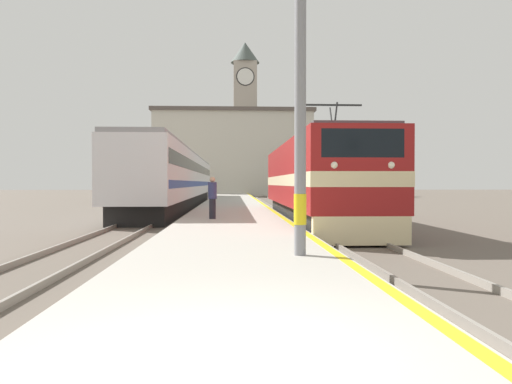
{
  "coord_description": "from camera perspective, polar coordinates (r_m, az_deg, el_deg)",
  "views": [
    {
      "loc": [
        -0.07,
        -4.12,
        1.82
      ],
      "look_at": [
        1.5,
        28.59,
        1.23
      ],
      "focal_mm": 35.0,
      "sensor_mm": 36.0,
      "label": 1
    }
  ],
  "objects": [
    {
      "name": "ground_plane",
      "position": [
        34.17,
        -2.63,
        -2.03
      ],
      "size": [
        200.0,
        200.0,
        0.0
      ],
      "primitive_type": "plane",
      "color": "#60564C"
    },
    {
      "name": "locomotive_train",
      "position": [
        21.91,
        6.73,
        1.15
      ],
      "size": [
        2.92,
        16.21,
        4.63
      ],
      "color": "black",
      "rests_on": "ground"
    },
    {
      "name": "rail_track_far",
      "position": [
        29.44,
        -10.5,
        -2.47
      ],
      "size": [
        2.84,
        140.0,
        0.16
      ],
      "color": "#60564C",
      "rests_on": "ground"
    },
    {
      "name": "station_building",
      "position": [
        72.6,
        -2.62,
        4.42
      ],
      "size": [
        22.68,
        9.81,
        12.19
      ],
      "color": "beige",
      "rests_on": "ground"
    },
    {
      "name": "passenger_train",
      "position": [
        38.35,
        -8.7,
        1.52
      ],
      "size": [
        2.92,
        37.13,
        4.01
      ],
      "color": "black",
      "rests_on": "ground"
    },
    {
      "name": "rail_track_near",
      "position": [
        29.4,
        4.31,
        -2.47
      ],
      "size": [
        2.83,
        140.0,
        0.16
      ],
      "color": "#60564C",
      "rests_on": "ground"
    },
    {
      "name": "catenary_mast",
      "position": [
        10.05,
        5.78,
        14.23
      ],
      "size": [
        2.58,
        0.25,
        7.33
      ],
      "color": "gray",
      "rests_on": "platform"
    },
    {
      "name": "platform",
      "position": [
        29.17,
        -2.6,
        -2.15
      ],
      "size": [
        4.3,
        140.0,
        0.42
      ],
      "color": "#ADA89E",
      "rests_on": "ground"
    },
    {
      "name": "person_on_platform",
      "position": [
        19.65,
        -5.0,
        -0.55
      ],
      "size": [
        0.34,
        0.34,
        1.66
      ],
      "color": "#23232D",
      "rests_on": "platform"
    },
    {
      "name": "clock_tower",
      "position": [
        80.69,
        -1.26,
        8.93
      ],
      "size": [
        4.57,
        4.57,
        24.31
      ],
      "color": "#ADA393",
      "rests_on": "ground"
    }
  ]
}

